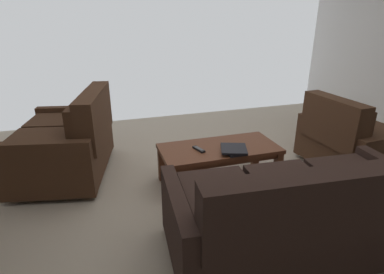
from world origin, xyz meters
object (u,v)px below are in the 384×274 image
(loveseat_near, at_px, (69,142))
(armchair_side, at_px, (349,140))
(coffee_table, at_px, (219,153))
(tv_remote, at_px, (199,149))
(sofa_main, at_px, (299,213))
(book_stack, at_px, (234,150))

(loveseat_near, bearing_deg, armchair_side, 164.81)
(coffee_table, xyz_separation_m, armchair_side, (-1.49, 0.14, 0.01))
(tv_remote, bearing_deg, sofa_main, 107.82)
(tv_remote, bearing_deg, loveseat_near, -28.89)
(book_stack, bearing_deg, tv_remote, -24.75)
(coffee_table, height_order, armchair_side, armchair_side)
(armchair_side, relative_size, book_stack, 3.10)
(sofa_main, distance_m, armchair_side, 1.68)
(armchair_side, distance_m, tv_remote, 1.72)
(sofa_main, xyz_separation_m, loveseat_near, (1.60, -1.81, 0.02))
(armchair_side, xyz_separation_m, tv_remote, (1.71, -0.12, 0.06))
(armchair_side, bearing_deg, book_stack, 0.98)
(coffee_table, xyz_separation_m, book_stack, (-0.09, 0.16, 0.09))
(book_stack, relative_size, tv_remote, 1.96)
(loveseat_near, distance_m, armchair_side, 3.05)
(loveseat_near, xyz_separation_m, tv_remote, (-1.23, 0.68, 0.03))
(coffee_table, relative_size, tv_remote, 7.15)
(armchair_side, bearing_deg, coffee_table, -5.24)
(loveseat_near, height_order, tv_remote, loveseat_near)
(armchair_side, bearing_deg, loveseat_near, -15.19)
(loveseat_near, relative_size, armchair_side, 1.37)
(sofa_main, xyz_separation_m, armchair_side, (-1.35, -1.01, -0.00))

